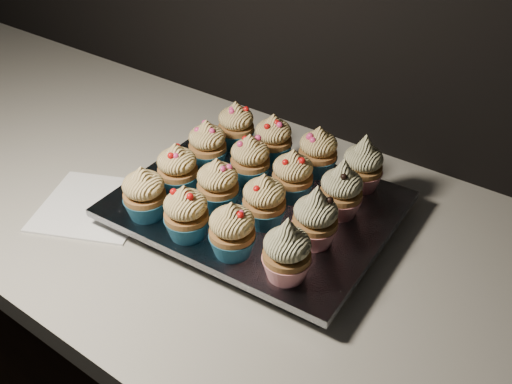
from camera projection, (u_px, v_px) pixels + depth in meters
worktop at (267, 238)px, 0.88m from camera, size 2.44×0.64×0.04m
napkin at (94, 206)px, 0.91m from camera, size 0.22×0.22×0.00m
baking_tray at (256, 213)px, 0.88m from camera, size 0.39×0.30×0.02m
foil_lining at (256, 204)px, 0.87m from camera, size 0.42×0.34×0.01m
cupcake_0 at (144, 194)px, 0.81m from camera, size 0.06×0.06×0.08m
cupcake_1 at (186, 213)px, 0.78m from camera, size 0.06×0.06×0.08m
cupcake_2 at (232, 231)px, 0.75m from camera, size 0.06×0.06×0.08m
cupcake_3 at (287, 252)px, 0.71m from camera, size 0.06×0.06×0.10m
cupcake_4 at (178, 169)px, 0.86m from camera, size 0.06×0.06×0.08m
cupcake_5 at (218, 185)px, 0.83m from camera, size 0.06×0.06×0.08m
cupcake_6 at (264, 201)px, 0.80m from camera, size 0.06×0.06×0.08m
cupcake_7 at (315, 219)px, 0.76m from camera, size 0.06×0.06×0.10m
cupcake_8 at (208, 145)px, 0.92m from camera, size 0.06×0.06×0.08m
cupcake_9 at (250, 160)px, 0.89m from camera, size 0.06×0.06×0.08m
cupcake_10 at (293, 176)px, 0.85m from camera, size 0.06×0.06×0.08m
cupcake_11 at (341, 191)px, 0.82m from camera, size 0.06×0.06×0.10m
cupcake_12 at (236, 126)px, 0.97m from camera, size 0.06×0.06×0.08m
cupcake_13 at (273, 139)px, 0.94m from camera, size 0.06×0.06×0.08m
cupcake_14 at (318, 152)px, 0.91m from camera, size 0.06×0.06×0.08m
cupcake_15 at (363, 165)px, 0.87m from camera, size 0.06×0.06×0.10m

